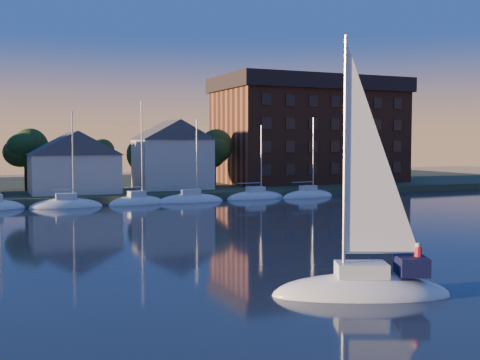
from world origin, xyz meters
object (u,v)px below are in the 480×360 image
clubhouse_centre (74,161)px  hero_sailboat (364,284)px  clubhouse_east (172,154)px  condo_block (309,130)px

clubhouse_centre → hero_sailboat: (5.72, -56.35, -4.56)m
clubhouse_east → condo_block: condo_block is taller
condo_block → hero_sailboat: 73.44m
clubhouse_centre → clubhouse_east: clubhouse_east is taller
clubhouse_centre → condo_block: size_ratio=0.37×
clubhouse_centre → clubhouse_east: size_ratio=1.10×
clubhouse_centre → hero_sailboat: 56.82m
condo_block → hero_sailboat: size_ratio=2.25×
condo_block → hero_sailboat: bearing=-118.1°
clubhouse_east → hero_sailboat: size_ratio=0.76×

